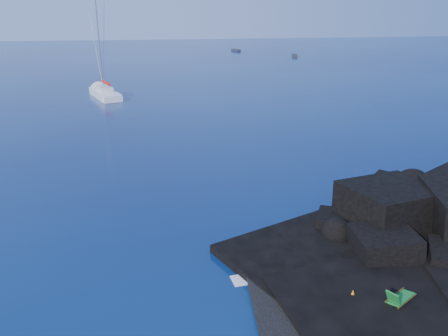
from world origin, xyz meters
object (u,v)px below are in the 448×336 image
object	(u,v)px
sailboat	(105,97)
distant_boat_b	(295,57)
deck_chair	(402,294)
sunbather	(357,304)
distant_boat_a	(236,51)
marker_cone	(353,295)

from	to	relation	value
sailboat	distant_boat_b	xyz separation A→B (m)	(50.68, 55.42, 0.00)
deck_chair	sunbather	bearing A→B (deg)	145.43
sunbather	distant_boat_a	size ratio (longest dim) A/B	0.37
deck_chair	sunbather	xyz separation A→B (m)	(-1.97, 0.18, -0.39)
sunbather	sailboat	bearing A→B (deg)	96.92
sailboat	deck_chair	bearing A→B (deg)	-90.84
sailboat	distant_boat_a	size ratio (longest dim) A/B	3.11
deck_chair	marker_cone	distance (m)	2.06
distant_boat_a	distant_boat_b	distance (m)	25.12
deck_chair	marker_cone	xyz separation A→B (m)	(-1.90, 0.74, -0.31)
deck_chair	marker_cone	bearing A→B (deg)	129.40
sailboat	sunbather	xyz separation A→B (m)	(14.08, -55.26, 0.52)
marker_cone	sailboat	bearing A→B (deg)	104.50
sunbather	distant_boat_b	distance (m)	116.58
sailboat	deck_chair	world-z (taller)	sailboat
sailboat	distant_boat_b	size ratio (longest dim) A/B	3.04
deck_chair	distant_boat_b	distance (m)	116.15
distant_boat_a	distant_boat_b	bearing A→B (deg)	-72.40
sunbather	marker_cone	xyz separation A→B (m)	(0.07, 0.56, 0.08)
deck_chair	distant_boat_a	bearing A→B (deg)	51.32
marker_cone	distant_boat_a	distance (m)	133.78
sailboat	sunbather	world-z (taller)	sailboat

